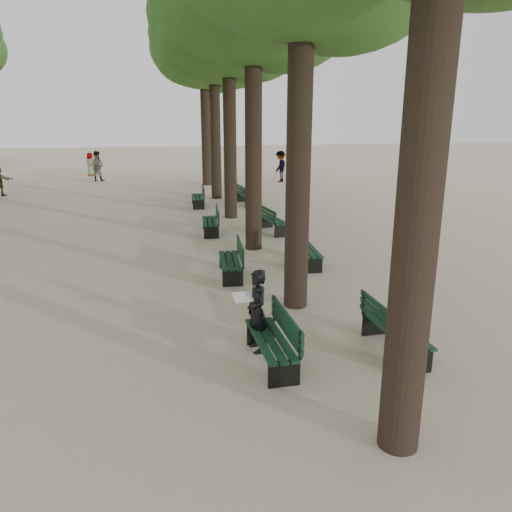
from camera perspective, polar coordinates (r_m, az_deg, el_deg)
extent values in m
plane|color=beige|center=(8.36, -0.09, -13.83)|extent=(120.00, 120.00, 0.00)
cylinder|color=#33261C|center=(5.89, 18.62, 11.22)|extent=(0.52, 0.52, 7.50)
cylinder|color=#33261C|center=(10.53, 4.95, 13.73)|extent=(0.52, 0.52, 7.50)
cylinder|color=#33261C|center=(15.40, -0.30, 14.49)|extent=(0.52, 0.52, 7.50)
cylinder|color=#33261C|center=(20.33, -3.03, 14.84)|extent=(0.52, 0.52, 7.50)
ellipsoid|color=#285A1F|center=(20.63, -3.21, 25.87)|extent=(6.00, 6.00, 4.50)
cylinder|color=#33261C|center=(25.29, -4.70, 15.03)|extent=(0.52, 0.52, 7.50)
ellipsoid|color=#285A1F|center=(25.53, -4.91, 23.93)|extent=(6.00, 6.00, 4.50)
cylinder|color=#33261C|center=(30.26, -5.82, 15.16)|extent=(0.52, 0.52, 7.50)
ellipsoid|color=#285A1F|center=(30.46, -6.04, 22.61)|extent=(6.00, 6.00, 4.50)
cube|color=black|center=(8.71, 1.63, -10.85)|extent=(0.58, 1.82, 0.45)
cube|color=black|center=(8.61, 1.64, -9.51)|extent=(0.60, 1.82, 0.04)
cube|color=black|center=(8.57, 3.48, -7.68)|extent=(0.10, 1.80, 0.40)
cube|color=black|center=(13.14, -3.00, -1.43)|extent=(0.66, 1.83, 0.45)
cube|color=black|center=(13.07, -3.01, -0.49)|extent=(0.68, 1.84, 0.04)
cube|color=black|center=(13.02, -1.80, 0.69)|extent=(0.18, 1.80, 0.40)
cube|color=black|center=(17.95, -5.28, 3.28)|extent=(0.64, 1.83, 0.45)
cube|color=black|center=(17.90, -5.30, 3.99)|extent=(0.66, 1.83, 0.04)
cube|color=black|center=(17.86, -4.42, 4.86)|extent=(0.16, 1.80, 0.40)
cube|color=black|center=(23.31, -6.70, 6.19)|extent=(0.60, 1.82, 0.45)
cube|color=black|center=(23.27, -6.72, 6.73)|extent=(0.62, 1.82, 0.04)
cube|color=black|center=(23.24, -6.04, 7.41)|extent=(0.12, 1.80, 0.40)
cube|color=black|center=(9.41, 15.66, -9.33)|extent=(0.59, 1.82, 0.45)
cube|color=black|center=(9.32, 15.76, -8.08)|extent=(0.61, 1.82, 0.04)
cube|color=black|center=(9.09, 14.34, -6.75)|extent=(0.11, 1.80, 0.40)
cube|color=black|center=(14.23, 5.83, -0.12)|extent=(0.62, 1.83, 0.45)
cube|color=black|center=(14.17, 5.86, 0.75)|extent=(0.64, 1.83, 0.04)
cube|color=black|center=(14.04, 4.77, 1.78)|extent=(0.14, 1.80, 0.40)
cube|color=black|center=(18.06, 2.09, 3.42)|extent=(0.75, 1.85, 0.45)
cube|color=black|center=(18.01, 2.10, 4.12)|extent=(0.77, 1.86, 0.04)
cube|color=black|center=(17.87, 1.27, 4.91)|extent=(0.28, 1.79, 0.40)
cube|color=black|center=(23.63, -1.11, 6.43)|extent=(0.66, 1.84, 0.45)
cube|color=black|center=(23.59, -1.11, 6.97)|extent=(0.68, 1.84, 0.04)
cube|color=black|center=(23.49, -1.78, 7.59)|extent=(0.19, 1.80, 0.40)
imported|color=black|center=(8.94, 0.10, -6.31)|extent=(0.39, 0.65, 1.53)
cube|color=white|center=(8.79, -1.51, -4.70)|extent=(0.37, 0.29, 0.12)
imported|color=#262628|center=(33.58, -17.72, 9.77)|extent=(0.98, 0.66, 1.88)
imported|color=#262628|center=(36.59, -18.39, 9.92)|extent=(0.54, 0.83, 1.57)
imported|color=#262628|center=(31.67, 2.81, 10.19)|extent=(1.02, 1.24, 1.92)
imported|color=#262628|center=(34.03, 4.45, 10.24)|extent=(0.90, 0.79, 1.53)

